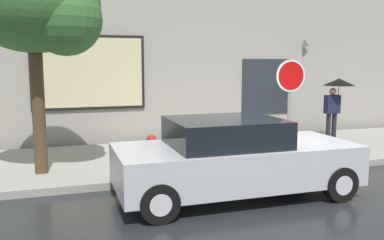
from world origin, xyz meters
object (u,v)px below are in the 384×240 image
object	(u,v)px
stop_sign	(290,90)
pedestrian_with_umbrella	(337,91)
street_tree	(40,7)
parked_car	(234,158)
fire_hydrant	(152,151)

from	to	relation	value
stop_sign	pedestrian_with_umbrella	bearing A→B (deg)	35.39
street_tree	stop_sign	size ratio (longest dim) A/B	1.89
parked_car	fire_hydrant	size ratio (longest dim) A/B	6.25
fire_hydrant	stop_sign	size ratio (longest dim) A/B	0.29
pedestrian_with_umbrella	stop_sign	world-z (taller)	stop_sign
pedestrian_with_umbrella	stop_sign	bearing A→B (deg)	-144.61
fire_hydrant	pedestrian_with_umbrella	xyz separation A→B (m)	(6.11, 1.56, 1.12)
parked_car	pedestrian_with_umbrella	xyz separation A→B (m)	(5.02, 3.73, 0.90)
pedestrian_with_umbrella	street_tree	distance (m)	8.72
parked_car	street_tree	xyz separation A→B (m)	(-3.33, 2.19, 2.86)
parked_car	stop_sign	bearing A→B (deg)	38.05
fire_hydrant	street_tree	xyz separation A→B (m)	(-2.25, 0.02, 3.09)
pedestrian_with_umbrella	street_tree	xyz separation A→B (m)	(-8.35, -1.54, 1.96)
fire_hydrant	street_tree	size ratio (longest dim) A/B	0.16
pedestrian_with_umbrella	street_tree	world-z (taller)	street_tree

